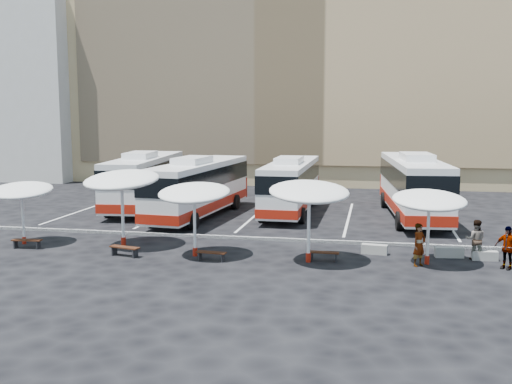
% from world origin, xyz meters
% --- Properties ---
extents(ground, '(120.00, 120.00, 0.00)m').
position_xyz_m(ground, '(0.00, 0.00, 0.00)').
color(ground, black).
rests_on(ground, ground).
extents(sandstone_building, '(42.00, 18.25, 29.60)m').
position_xyz_m(sandstone_building, '(0.00, 31.87, 12.63)').
color(sandstone_building, tan).
rests_on(sandstone_building, ground).
extents(apartment_block, '(14.00, 14.00, 18.00)m').
position_xyz_m(apartment_block, '(-28.00, 28.00, 9.00)').
color(apartment_block, beige).
rests_on(apartment_block, ground).
extents(curb_divider, '(34.00, 0.25, 0.15)m').
position_xyz_m(curb_divider, '(0.00, 0.50, 0.07)').
color(curb_divider, black).
rests_on(curb_divider, ground).
extents(bay_lines, '(24.15, 12.00, 0.01)m').
position_xyz_m(bay_lines, '(0.00, 8.00, 0.01)').
color(bay_lines, white).
rests_on(bay_lines, ground).
extents(bus_0, '(3.85, 12.73, 3.98)m').
position_xyz_m(bus_0, '(-8.22, 9.54, 2.03)').
color(bus_0, white).
rests_on(bus_0, ground).
extents(bus_1, '(3.72, 12.57, 3.93)m').
position_xyz_m(bus_1, '(-3.43, 6.58, 2.01)').
color(bus_1, white).
rests_on(bus_1, ground).
extents(bus_2, '(2.85, 11.93, 3.78)m').
position_xyz_m(bus_2, '(2.10, 9.49, 1.93)').
color(bus_2, white).
rests_on(bus_2, ground).
extents(bus_3, '(3.98, 13.36, 4.18)m').
position_xyz_m(bus_3, '(9.96, 9.06, 2.13)').
color(bus_3, white).
rests_on(bus_3, ground).
extents(sunshade_0, '(3.64, 3.68, 3.23)m').
position_xyz_m(sunshade_0, '(-9.95, -2.76, 2.75)').
color(sunshade_0, white).
rests_on(sunshade_0, ground).
extents(sunshade_1, '(4.20, 4.24, 3.92)m').
position_xyz_m(sunshade_1, '(-4.77, -2.21, 3.33)').
color(sunshade_1, white).
rests_on(sunshade_1, ground).
extents(sunshade_2, '(3.46, 3.50, 3.50)m').
position_xyz_m(sunshade_2, '(-0.61, -3.55, 2.97)').
color(sunshade_2, white).
rests_on(sunshade_2, ground).
extents(sunshade_3, '(4.53, 4.56, 3.74)m').
position_xyz_m(sunshade_3, '(4.72, -3.66, 3.18)').
color(sunshade_3, white).
rests_on(sunshade_3, ground).
extents(sunshade_4, '(3.77, 3.80, 3.36)m').
position_xyz_m(sunshade_4, '(9.92, -2.99, 2.86)').
color(sunshade_4, white).
rests_on(sunshade_4, ground).
extents(wood_bench_0, '(1.50, 0.53, 0.45)m').
position_xyz_m(wood_bench_0, '(-9.21, -3.67, 0.34)').
color(wood_bench_0, black).
rests_on(wood_bench_0, ground).
extents(wood_bench_1, '(1.55, 0.74, 0.46)m').
position_xyz_m(wood_bench_1, '(-3.81, -4.25, 0.35)').
color(wood_bench_1, black).
rests_on(wood_bench_1, ground).
extents(wood_bench_2, '(1.40, 0.50, 0.42)m').
position_xyz_m(wood_bench_2, '(0.39, -4.31, 0.32)').
color(wood_bench_2, black).
rests_on(wood_bench_2, ground).
extents(wood_bench_3, '(1.36, 0.38, 0.41)m').
position_xyz_m(wood_bench_3, '(5.40, -3.28, 0.32)').
color(wood_bench_3, black).
rests_on(wood_bench_3, ground).
extents(conc_bench_0, '(1.25, 0.57, 0.45)m').
position_xyz_m(conc_bench_0, '(7.63, -1.50, 0.23)').
color(conc_bench_0, gray).
rests_on(conc_bench_0, ground).
extents(conc_bench_1, '(1.33, 0.59, 0.48)m').
position_xyz_m(conc_bench_1, '(11.03, -1.50, 0.24)').
color(conc_bench_1, gray).
rests_on(conc_bench_1, ground).
extents(conc_bench_2, '(1.15, 0.46, 0.42)m').
position_xyz_m(conc_bench_2, '(12.56, -1.75, 0.21)').
color(conc_bench_2, gray).
rests_on(conc_bench_2, ground).
extents(passenger_0, '(0.81, 0.81, 1.89)m').
position_xyz_m(passenger_0, '(9.54, -3.42, 0.94)').
color(passenger_0, black).
rests_on(passenger_0, ground).
extents(passenger_1, '(0.98, 0.81, 1.84)m').
position_xyz_m(passenger_1, '(12.15, -1.68, 0.92)').
color(passenger_1, black).
rests_on(passenger_1, ground).
extents(passenger_2, '(1.15, 1.04, 1.87)m').
position_xyz_m(passenger_2, '(13.20, -3.17, 0.94)').
color(passenger_2, black).
rests_on(passenger_2, ground).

